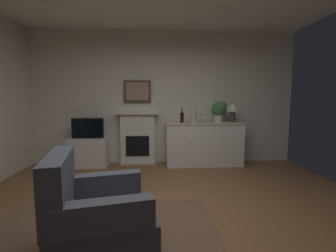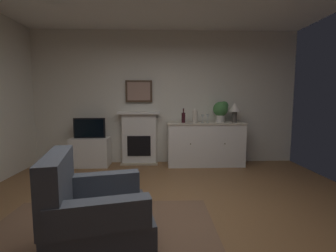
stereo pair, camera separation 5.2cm
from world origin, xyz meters
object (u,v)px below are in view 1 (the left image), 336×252
object	(u,v)px
fireplace_unit	(138,138)
potted_plant_small	(219,110)
vase_decorative	(194,116)
tv_set	(88,128)
wine_glass_center	(206,117)
wine_glass_left	(201,117)
sideboard_cabinet	(204,144)
framed_picture	(137,91)
table_lamp	(233,109)
wine_bottle	(182,117)
tv_cabinet	(89,152)
armchair	(95,216)

from	to	relation	value
fireplace_unit	potted_plant_small	xyz separation A→B (m)	(1.69, -0.13, 0.59)
vase_decorative	tv_set	xyz separation A→B (m)	(-2.11, 0.04, -0.24)
fireplace_unit	wine_glass_center	size ratio (longest dim) A/B	6.67
wine_glass_left	sideboard_cabinet	bearing A→B (deg)	34.55
framed_picture	vase_decorative	bearing A→B (deg)	-13.46
vase_decorative	table_lamp	bearing A→B (deg)	3.51
wine_bottle	table_lamp	bearing A→B (deg)	1.52
wine_glass_center	fireplace_unit	bearing A→B (deg)	172.16
sideboard_cabinet	tv_cabinet	world-z (taller)	sideboard_cabinet
framed_picture	vase_decorative	xyz separation A→B (m)	(1.14, -0.27, -0.50)
vase_decorative	tv_cabinet	distance (m)	2.24
wine_glass_center	potted_plant_small	world-z (taller)	potted_plant_small
framed_picture	sideboard_cabinet	bearing A→B (deg)	-9.23
tv_cabinet	potted_plant_small	size ratio (longest dim) A/B	1.74
framed_picture	tv_set	size ratio (longest dim) A/B	0.89
fireplace_unit	framed_picture	distance (m)	0.97
sideboard_cabinet	vase_decorative	bearing A→B (deg)	-167.77
wine_glass_left	tv_set	size ratio (longest dim) A/B	0.27
tv_set	wine_glass_left	bearing A→B (deg)	-1.13
fireplace_unit	sideboard_cabinet	bearing A→B (deg)	-7.38
tv_cabinet	tv_set	size ratio (longest dim) A/B	1.21
table_lamp	wine_glass_left	bearing A→B (deg)	-175.42
vase_decorative	tv_cabinet	size ratio (longest dim) A/B	0.37
wine_bottle	vase_decorative	distance (m)	0.23
tv_cabinet	tv_set	bearing A→B (deg)	-90.00
wine_bottle	wine_glass_center	xyz separation A→B (m)	(0.49, 0.01, 0.01)
framed_picture	wine_glass_left	xyz separation A→B (m)	(1.29, -0.28, -0.51)
tv_set	framed_picture	bearing A→B (deg)	13.31
table_lamp	tv_cabinet	xyz separation A→B (m)	(-2.93, 0.02, -0.87)
sideboard_cabinet	armchair	size ratio (longest dim) A/B	1.63
armchair	tv_set	bearing A→B (deg)	106.62
armchair	framed_picture	bearing A→B (deg)	87.67
wine_bottle	framed_picture	bearing A→B (deg)	164.59
framed_picture	tv_cabinet	size ratio (longest dim) A/B	0.73
wine_bottle	potted_plant_small	world-z (taller)	potted_plant_small
vase_decorative	sideboard_cabinet	bearing A→B (deg)	12.23
table_lamp	tv_cabinet	bearing A→B (deg)	179.71
sideboard_cabinet	table_lamp	xyz separation A→B (m)	(0.58, 0.00, 0.72)
tv_cabinet	armchair	size ratio (longest dim) A/B	0.78
tv_cabinet	armchair	distance (m)	3.00
vase_decorative	fireplace_unit	bearing A→B (deg)	168.71
tv_cabinet	potted_plant_small	bearing A→B (deg)	0.65
wine_glass_center	tv_set	xyz separation A→B (m)	(-2.38, 0.01, -0.22)
table_lamp	tv_cabinet	size ratio (longest dim) A/B	0.53
wine_glass_left	armchair	bearing A→B (deg)	-116.82
sideboard_cabinet	armchair	world-z (taller)	armchair
fireplace_unit	tv_set	size ratio (longest dim) A/B	1.77
table_lamp	potted_plant_small	size ratio (longest dim) A/B	0.93
wine_bottle	tv_set	distance (m)	1.89
armchair	tv_cabinet	bearing A→B (deg)	106.49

